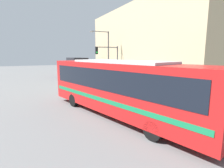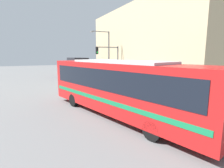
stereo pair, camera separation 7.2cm
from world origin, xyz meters
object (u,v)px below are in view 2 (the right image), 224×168
street_lamp (106,51)px  city_bus (119,85)px  delivery_truck (76,67)px  pedestrian_near_corner (121,74)px  fire_hydrant (148,87)px  parking_meter (134,79)px  traffic_light_pole (110,57)px

street_lamp → city_bus: bearing=-111.7°
delivery_truck → pedestrian_near_corner: bearing=-60.2°
city_bus → fire_hydrant: size_ratio=15.82×
city_bus → street_lamp: size_ratio=1.74×
delivery_truck → street_lamp: 6.72m
delivery_truck → pedestrian_near_corner: size_ratio=4.01×
delivery_truck → parking_meter: bearing=-74.9°
city_bus → traffic_light_pole: (5.04, 11.83, 1.48)m
delivery_truck → parking_meter: (3.41, -12.60, -0.78)m
traffic_light_pole → street_lamp: size_ratio=0.67×
street_lamp → pedestrian_near_corner: street_lamp is taller
delivery_truck → traffic_light_pole: (2.37, -8.33, 1.66)m
street_lamp → pedestrian_near_corner: bearing=-63.9°
city_bus → street_lamp: street_lamp is taller
fire_hydrant → pedestrian_near_corner: (0.99, 7.60, 0.56)m
fire_hydrant → parking_meter: bearing=90.0°
traffic_light_pole → street_lamp: 3.30m
fire_hydrant → pedestrian_near_corner: pedestrian_near_corner is taller
delivery_truck → parking_meter: 13.08m
city_bus → pedestrian_near_corner: bearing=45.7°
parking_meter → pedestrian_near_corner: pedestrian_near_corner is taller
fire_hydrant → street_lamp: street_lamp is taller
city_bus → parking_meter: (6.08, 7.56, -0.95)m
parking_meter → pedestrian_near_corner: 5.03m
fire_hydrant → parking_meter: 2.70m
parking_meter → street_lamp: street_lamp is taller
parking_meter → traffic_light_pole: bearing=103.7°
traffic_light_pole → city_bus: bearing=-113.1°
street_lamp → pedestrian_near_corner: size_ratio=3.82×
pedestrian_near_corner → fire_hydrant: bearing=-97.4°
traffic_light_pole → parking_meter: (1.04, -4.27, -2.43)m
traffic_light_pole → delivery_truck: bearing=105.9°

